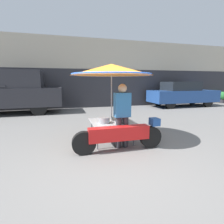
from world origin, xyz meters
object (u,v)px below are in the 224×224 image
(vendor_motorcycle_cart, at_px, (112,81))
(parked_car, at_px, (182,94))
(vendor_person, at_px, (122,113))
(pickup_truck, at_px, (8,93))
(potted_plant, at_px, (222,97))

(vendor_motorcycle_cart, height_order, parked_car, vendor_motorcycle_cart)
(vendor_person, xyz_separation_m, pickup_truck, (-4.01, 5.92, 0.17))
(parked_car, bearing_deg, vendor_motorcycle_cart, -138.94)
(vendor_person, height_order, parked_car, parked_car)
(parked_car, bearing_deg, potted_plant, 10.48)
(vendor_motorcycle_cart, distance_m, pickup_truck, 6.79)
(vendor_motorcycle_cart, bearing_deg, pickup_truck, 124.98)
(vendor_person, xyz_separation_m, parked_car, (6.21, 5.91, -0.05))
(pickup_truck, bearing_deg, parked_car, -0.05)
(parked_car, xyz_separation_m, potted_plant, (4.23, 0.78, -0.33))
(vendor_motorcycle_cart, distance_m, potted_plant, 12.38)
(vendor_person, bearing_deg, pickup_truck, 124.14)
(potted_plant, bearing_deg, vendor_person, -147.35)
(pickup_truck, bearing_deg, potted_plant, 3.06)
(vendor_person, bearing_deg, parked_car, 43.57)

